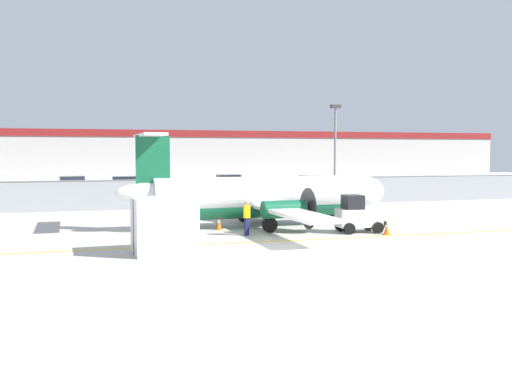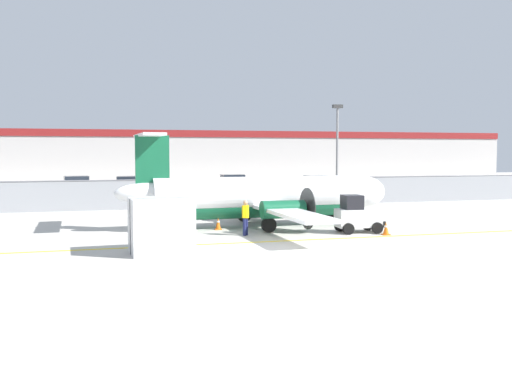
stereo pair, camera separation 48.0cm
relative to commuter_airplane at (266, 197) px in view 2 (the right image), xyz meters
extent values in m
plane|color=#BCB7AD|center=(-1.54, -6.99, -1.60)|extent=(140.00, 140.00, 0.00)
cube|color=yellow|center=(-1.54, -4.99, -1.60)|extent=(84.00, 0.20, 0.01)
cube|color=gray|center=(-1.54, 11.01, -0.60)|extent=(98.00, 0.04, 2.00)
cylinder|color=slate|center=(-1.54, 11.01, 0.45)|extent=(98.00, 0.10, 0.10)
cube|color=#38383A|center=(-1.54, 22.51, -1.54)|extent=(98.00, 17.00, 0.12)
cube|color=#BCB7B2|center=(-1.54, 41.01, 1.65)|extent=(91.00, 8.00, 6.50)
cube|color=maroon|center=(-1.54, 37.01, 4.50)|extent=(91.00, 0.20, 0.80)
cylinder|color=white|center=(-0.27, -0.01, 0.15)|extent=(11.56, 2.25, 1.90)
ellipsoid|color=white|center=(5.77, 0.17, 0.15)|extent=(2.71, 1.88, 1.80)
ellipsoid|color=white|center=(-6.32, -0.19, 0.35)|extent=(3.28, 1.14, 1.05)
cylinder|color=#145938|center=(-0.27, -0.01, -0.38)|extent=(10.37, 1.79, 1.48)
cube|color=white|center=(-0.17, -0.01, -0.42)|extent=(2.08, 16.04, 0.18)
cylinder|color=#145938|center=(-0.05, 2.60, -0.42)|extent=(2.23, 0.97, 0.90)
cone|color=black|center=(1.10, 2.63, -0.42)|extent=(0.46, 0.45, 0.44)
cylinder|color=#262626|center=(1.25, 2.64, -0.42)|extent=(0.10, 2.10, 2.10)
cylinder|color=#145938|center=(0.11, -2.60, -0.42)|extent=(2.23, 0.97, 0.90)
cone|color=black|center=(1.26, -2.56, -0.42)|extent=(0.46, 0.45, 0.44)
cylinder|color=#262626|center=(1.41, -2.56, -0.42)|extent=(0.10, 2.10, 2.10)
cube|color=#145938|center=(-6.02, -0.18, 1.70)|extent=(1.70, 0.23, 3.10)
cube|color=white|center=(-6.17, -0.19, 3.25)|extent=(1.24, 4.83, 0.14)
cylinder|color=#59595B|center=(3.78, 0.11, -0.82)|extent=(0.14, 0.14, 0.97)
cylinder|color=black|center=(3.78, 0.11, -1.30)|extent=(0.61, 0.24, 0.60)
cylinder|color=#59595B|center=(-0.64, 2.19, -0.78)|extent=(0.14, 0.14, 0.90)
cylinder|color=black|center=(-0.64, 2.19, -1.22)|extent=(0.77, 0.24, 0.76)
cylinder|color=#59595B|center=(-0.51, -2.23, -0.78)|extent=(0.14, 0.14, 0.90)
cylinder|color=black|center=(-0.51, -2.23, -1.22)|extent=(0.77, 0.24, 0.76)
cube|color=silver|center=(3.80, -3.42, -0.87)|extent=(2.26, 1.23, 0.90)
cube|color=black|center=(3.45, -3.40, -0.07)|extent=(0.96, 1.05, 0.70)
cube|color=black|center=(4.95, -3.49, -1.17)|extent=(0.23, 1.11, 0.30)
cylinder|color=black|center=(4.59, -2.87, -1.32)|extent=(0.57, 0.21, 0.56)
cylinder|color=black|center=(4.51, -4.07, -1.32)|extent=(0.57, 0.21, 0.56)
cylinder|color=black|center=(3.09, -2.77, -1.32)|extent=(0.57, 0.21, 0.56)
cylinder|color=black|center=(3.01, -3.97, -1.32)|extent=(0.57, 0.21, 0.56)
cylinder|color=#191E4C|center=(-1.81, -2.80, -1.18)|extent=(0.23, 0.23, 0.85)
cylinder|color=#191E4C|center=(-1.94, -2.95, -1.18)|extent=(0.23, 0.23, 0.85)
cylinder|color=yellow|center=(-1.88, -2.88, -0.45)|extent=(0.48, 0.48, 0.60)
cylinder|color=yellow|center=(-1.73, -2.71, -0.42)|extent=(0.14, 0.14, 0.55)
cylinder|color=yellow|center=(-2.02, -3.04, -0.42)|extent=(0.14, 0.14, 0.55)
sphere|color=tan|center=(-1.88, -2.88, -0.01)|extent=(0.22, 0.22, 0.22)
cube|color=silver|center=(-6.30, -6.56, -0.50)|extent=(2.51, 2.13, 2.20)
cube|color=#333338|center=(-6.30, -6.56, -0.50)|extent=(2.44, 0.21, 2.20)
cube|color=orange|center=(4.72, -4.56, -1.58)|extent=(0.36, 0.36, 0.04)
cone|color=orange|center=(4.72, -4.56, -1.26)|extent=(0.28, 0.28, 0.60)
cylinder|color=white|center=(4.72, -4.56, -1.18)|extent=(0.17, 0.17, 0.08)
cube|color=orange|center=(3.74, 0.97, -1.58)|extent=(0.36, 0.36, 0.04)
cone|color=orange|center=(3.74, 0.97, -1.26)|extent=(0.28, 0.28, 0.60)
cylinder|color=white|center=(3.74, 0.97, -1.18)|extent=(0.17, 0.17, 0.08)
cube|color=orange|center=(-2.73, -0.52, -1.58)|extent=(0.36, 0.36, 0.04)
cone|color=orange|center=(-2.73, -0.52, -1.26)|extent=(0.28, 0.28, 0.60)
cylinder|color=white|center=(-2.73, -0.52, -1.18)|extent=(0.17, 0.17, 0.08)
cube|color=orange|center=(5.50, 1.19, -1.58)|extent=(0.36, 0.36, 0.04)
cone|color=orange|center=(5.50, 1.19, -1.26)|extent=(0.28, 0.28, 0.60)
cylinder|color=white|center=(5.50, 1.19, -1.18)|extent=(0.17, 0.17, 0.08)
cube|color=silver|center=(-15.13, 17.23, -0.86)|extent=(4.39, 2.23, 0.80)
cube|color=#262D38|center=(-14.98, 17.21, -0.18)|extent=(2.38, 1.83, 0.56)
cylinder|color=black|center=(-13.86, 16.15, -1.18)|extent=(0.62, 0.28, 0.60)
cylinder|color=black|center=(-13.62, 17.94, -1.18)|extent=(0.62, 0.28, 0.60)
cube|color=gray|center=(-10.49, 27.34, -0.86)|extent=(4.37, 2.18, 0.80)
cube|color=#262D38|center=(-10.63, 27.32, -0.18)|extent=(2.37, 1.80, 0.56)
cylinder|color=black|center=(-9.20, 28.39, -1.18)|extent=(0.62, 0.27, 0.60)
cylinder|color=black|center=(-8.99, 26.61, -1.18)|extent=(0.62, 0.27, 0.60)
cylinder|color=black|center=(-11.98, 28.07, -1.18)|extent=(0.62, 0.27, 0.60)
cylinder|color=black|center=(-11.77, 26.28, -1.18)|extent=(0.62, 0.27, 0.60)
cube|color=silver|center=(-5.96, 25.72, -0.86)|extent=(4.39, 2.25, 0.80)
cube|color=#262D38|center=(-5.81, 25.70, -0.18)|extent=(2.39, 1.84, 0.56)
cylinder|color=black|center=(-7.46, 25.01, -1.18)|extent=(0.62, 0.28, 0.60)
cylinder|color=black|center=(-7.22, 26.80, -1.18)|extent=(0.62, 0.28, 0.60)
cylinder|color=black|center=(-4.69, 24.64, -1.18)|extent=(0.62, 0.28, 0.60)
cylinder|color=black|center=(-4.45, 26.42, -1.18)|extent=(0.62, 0.28, 0.60)
cube|color=silver|center=(-0.82, 18.03, -0.86)|extent=(4.36, 2.14, 0.80)
cube|color=#262D38|center=(-0.96, 18.05, -0.18)|extent=(2.35, 1.78, 0.56)
cylinder|color=black|center=(0.67, 18.78, -1.18)|extent=(0.62, 0.26, 0.60)
cylinder|color=black|center=(0.48, 16.99, -1.18)|extent=(0.62, 0.26, 0.60)
cylinder|color=black|center=(-2.11, 19.08, -1.18)|extent=(0.62, 0.26, 0.60)
cylinder|color=black|center=(-2.30, 17.29, -1.18)|extent=(0.62, 0.26, 0.60)
cube|color=gray|center=(4.31, 26.73, -0.86)|extent=(4.26, 1.87, 0.80)
cube|color=#262D38|center=(4.46, 26.74, -0.18)|extent=(2.26, 1.65, 0.56)
cylinder|color=black|center=(2.95, 25.78, -1.18)|extent=(0.61, 0.22, 0.60)
cylinder|color=black|center=(2.88, 27.57, -1.18)|extent=(0.61, 0.22, 0.60)
cylinder|color=black|center=(5.74, 25.89, -1.18)|extent=(0.61, 0.22, 0.60)
cylinder|color=black|center=(5.67, 27.69, -1.18)|extent=(0.61, 0.22, 0.60)
cube|color=silver|center=(8.59, 17.94, -0.86)|extent=(4.37, 2.18, 0.80)
cube|color=#262D38|center=(8.74, 17.92, -0.18)|extent=(2.37, 1.81, 0.56)
cylinder|color=black|center=(7.09, 17.21, -1.18)|extent=(0.62, 0.27, 0.60)
cylinder|color=black|center=(7.31, 18.99, -1.18)|extent=(0.62, 0.27, 0.60)
cylinder|color=black|center=(9.87, 16.88, -1.18)|extent=(0.62, 0.27, 0.60)
cylinder|color=black|center=(10.09, 18.66, -1.18)|extent=(0.62, 0.27, 0.60)
cube|color=slate|center=(11.99, 22.40, -0.86)|extent=(4.35, 2.12, 0.80)
cube|color=#262D38|center=(11.84, 22.39, -0.18)|extent=(2.35, 1.77, 0.56)
cylinder|color=black|center=(13.29, 23.44, -1.18)|extent=(0.62, 0.26, 0.60)
cylinder|color=black|center=(13.48, 21.65, -1.18)|extent=(0.62, 0.26, 0.60)
cylinder|color=black|center=(10.51, 23.16, -1.18)|extent=(0.62, 0.26, 0.60)
cylinder|color=black|center=(10.69, 21.36, -1.18)|extent=(0.62, 0.26, 0.60)
cylinder|color=slate|center=(7.42, 7.52, 1.90)|extent=(0.16, 0.16, 7.00)
cube|color=#333333|center=(7.42, 7.52, 5.55)|extent=(0.70, 0.30, 0.24)
camera|label=1|loc=(-9.17, -29.10, 2.45)|focal=40.00mm
camera|label=2|loc=(-8.70, -29.23, 2.45)|focal=40.00mm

